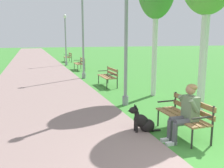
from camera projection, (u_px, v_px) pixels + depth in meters
paved_path at (34, 60)px, 25.52m from camera, size 4.28×60.00×0.04m
park_bench_near at (185, 113)px, 5.59m from camera, size 0.55×1.50×0.85m
park_bench_mid at (109, 75)px, 11.39m from camera, size 0.55×1.50×0.85m
park_bench_far at (80, 63)px, 17.22m from camera, size 0.55×1.50×0.85m
park_bench_furthest at (68, 56)px, 23.14m from camera, size 0.55×1.50×0.85m
person_seated_on_near_bench at (186, 111)px, 5.20m from camera, size 0.74×0.49×1.25m
dog_black at (143, 122)px, 5.76m from camera, size 0.83×0.32×0.71m
lamp_post_near at (126, 31)px, 7.77m from camera, size 0.24×0.24×4.69m
lamp_post_mid at (83, 35)px, 13.22m from camera, size 0.24×0.24×4.54m
lamp_post_far at (66, 39)px, 19.81m from camera, size 0.24×0.24×4.07m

